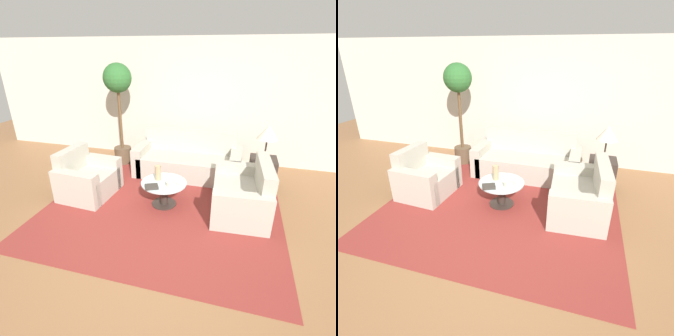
# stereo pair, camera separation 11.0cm
# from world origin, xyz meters

# --- Properties ---
(ground_plane) EXTENTS (14.00, 14.00, 0.00)m
(ground_plane) POSITION_xyz_m (0.00, 0.00, 0.00)
(ground_plane) COLOR #8E603D
(wall_back) EXTENTS (10.00, 0.06, 2.60)m
(wall_back) POSITION_xyz_m (0.00, 2.88, 1.30)
(wall_back) COLOR beige
(wall_back) RESTS_ON ground_plane
(rug) EXTENTS (3.69, 3.36, 0.01)m
(rug) POSITION_xyz_m (-0.04, 0.72, 0.00)
(rug) COLOR maroon
(rug) RESTS_ON ground_plane
(sofa_main) EXTENTS (2.07, 0.86, 0.86)m
(sofa_main) POSITION_xyz_m (0.10, 1.98, 0.28)
(sofa_main) COLOR #B2AD9E
(sofa_main) RESTS_ON ground_plane
(armchair) EXTENTS (0.85, 1.00, 0.82)m
(armchair) POSITION_xyz_m (-1.45, 0.71, 0.28)
(armchair) COLOR #B2AD9E
(armchair) RESTS_ON ground_plane
(loveseat) EXTENTS (0.89, 1.30, 0.84)m
(loveseat) POSITION_xyz_m (1.22, 0.87, 0.28)
(loveseat) COLOR #B2AD9E
(loveseat) RESTS_ON ground_plane
(coffee_table) EXTENTS (0.73, 0.73, 0.41)m
(coffee_table) POSITION_xyz_m (-0.04, 0.72, 0.26)
(coffee_table) COLOR #332823
(coffee_table) RESTS_ON ground_plane
(side_table) EXTENTS (0.46, 0.46, 0.56)m
(side_table) POSITION_xyz_m (1.52, 1.81, 0.28)
(side_table) COLOR #332823
(side_table) RESTS_ON ground_plane
(table_lamp) EXTENTS (0.36, 0.36, 0.62)m
(table_lamp) POSITION_xyz_m (1.52, 1.81, 1.03)
(table_lamp) COLOR #332823
(table_lamp) RESTS_ON side_table
(potted_plant) EXTENTS (0.58, 0.58, 2.12)m
(potted_plant) POSITION_xyz_m (-1.42, 2.17, 1.48)
(potted_plant) COLOR brown
(potted_plant) RESTS_ON ground_plane
(vase) EXTENTS (0.10, 0.10, 0.25)m
(vase) POSITION_xyz_m (-0.16, 0.79, 0.53)
(vase) COLOR tan
(vase) RESTS_ON coffee_table
(bowl) EXTENTS (0.18, 0.18, 0.07)m
(bowl) POSITION_xyz_m (0.10, 0.66, 0.44)
(bowl) COLOR beige
(bowl) RESTS_ON coffee_table
(book_stack) EXTENTS (0.25, 0.22, 0.04)m
(book_stack) POSITION_xyz_m (-0.17, 0.49, 0.43)
(book_stack) COLOR #38332D
(book_stack) RESTS_ON coffee_table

